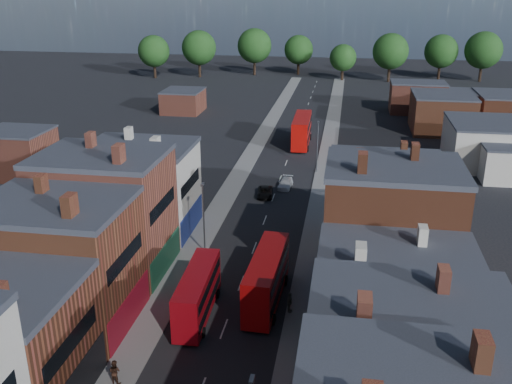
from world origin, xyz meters
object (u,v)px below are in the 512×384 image
(car_3, at_px, (285,183))
(ped_3, at_px, (289,302))
(bus_1, at_px, (267,278))
(bus_2, at_px, (302,130))
(ped_1, at_px, (115,372))
(car_2, at_px, (265,192))
(bus_0, at_px, (198,293))

(car_3, bearing_deg, ped_3, -79.36)
(bus_1, height_order, bus_2, bus_2)
(bus_1, xyz_separation_m, ped_1, (-9.44, -13.20, -1.48))
(car_2, distance_m, car_3, 4.70)
(bus_2, distance_m, ped_3, 55.74)
(ped_1, bearing_deg, car_2, -84.01)
(car_2, bearing_deg, bus_1, -87.32)
(bus_0, height_order, ped_3, bus_0)
(bus_1, distance_m, bus_2, 54.12)
(car_2, height_order, ped_3, ped_3)
(bus_2, height_order, car_3, bus_2)
(car_3, relative_size, ped_1, 2.27)
(ped_3, bearing_deg, car_3, 19.00)
(bus_1, relative_size, bus_2, 0.91)
(bus_0, bearing_deg, car_2, 85.15)
(bus_2, relative_size, car_2, 2.73)
(bus_1, height_order, car_2, bus_1)
(bus_0, xyz_separation_m, ped_3, (8.01, 1.76, -1.23))
(bus_0, xyz_separation_m, bus_2, (4.21, 57.34, 0.53))
(bus_0, relative_size, bus_1, 0.90)
(car_3, bearing_deg, bus_2, 92.77)
(bus_0, relative_size, ped_3, 5.19)
(ped_3, bearing_deg, car_2, 24.60)
(bus_1, distance_m, car_3, 31.46)
(car_3, xyz_separation_m, ped_3, (4.10, -32.83, 0.45))
(ped_1, bearing_deg, ped_3, -121.70)
(car_3, bearing_deg, bus_1, -83.19)
(bus_2, xyz_separation_m, car_3, (-0.30, -22.75, -2.20))
(car_2, height_order, ped_1, ped_1)
(bus_1, height_order, ped_1, bus_1)
(bus_1, xyz_separation_m, ped_3, (2.30, -1.48, -1.48))
(bus_1, distance_m, car_2, 27.70)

